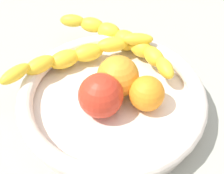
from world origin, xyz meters
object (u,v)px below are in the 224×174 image
orange_mid_left (118,76)px  tomato_red (101,96)px  banana_draped_right (122,40)px  fruit_bowl (112,100)px  orange_front (147,94)px  banana_draped_left (77,55)px

orange_mid_left → tomato_red: (-3.25, 3.33, 0.05)cm
orange_mid_left → tomato_red: same height
banana_draped_right → fruit_bowl: bearing=158.7°
orange_front → fruit_bowl: bearing=65.9°
orange_mid_left → banana_draped_left: bearing=37.4°
orange_front → tomato_red: (0.57, 6.75, 0.63)cm
orange_mid_left → tomato_red: 4.65cm
banana_draped_left → orange_front: size_ratio=4.87×
fruit_bowl → banana_draped_left: banana_draped_left is taller
orange_front → tomato_red: 6.80cm
orange_mid_left → fruit_bowl: bearing=142.5°
fruit_bowl → banana_draped_right: (11.15, -4.35, 2.37)cm
banana_draped_right → tomato_red: tomato_red is taller
tomato_red → orange_front: bearing=-94.8°
banana_draped_left → tomato_red: bearing=-169.4°
banana_draped_right → banana_draped_left: bearing=107.7°
orange_front → banana_draped_right: bearing=1.7°
fruit_bowl → orange_mid_left: 3.85cm
banana_draped_right → orange_mid_left: orange_mid_left is taller
fruit_bowl → banana_draped_left: size_ratio=1.11×
banana_draped_right → orange_mid_left: size_ratio=3.10×
fruit_bowl → tomato_red: size_ratio=4.37×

